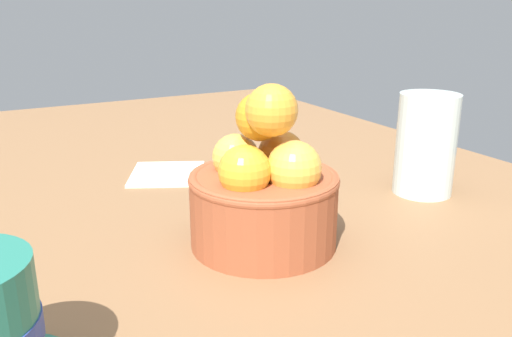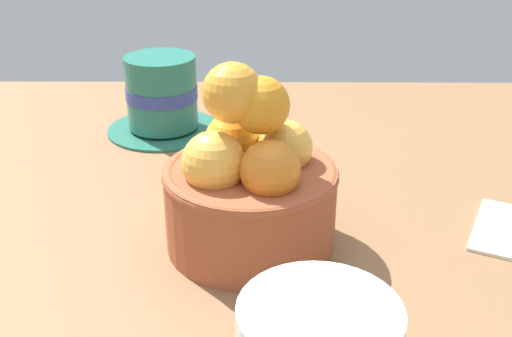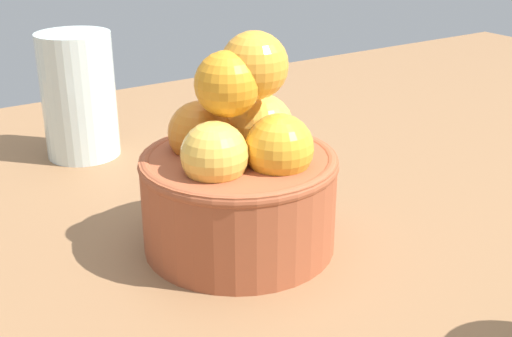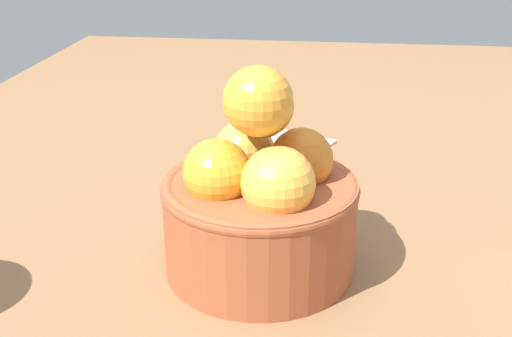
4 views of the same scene
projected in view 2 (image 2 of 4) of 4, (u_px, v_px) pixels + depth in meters
ground_plane at (251, 267)px, 51.48cm from camera, size 156.83×84.98×4.55cm
terracotta_bowl at (250, 185)px, 48.17cm from camera, size 13.54×13.54×15.00cm
coffee_cup at (162, 97)px, 70.66cm from camera, size 12.93×12.93×8.73cm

